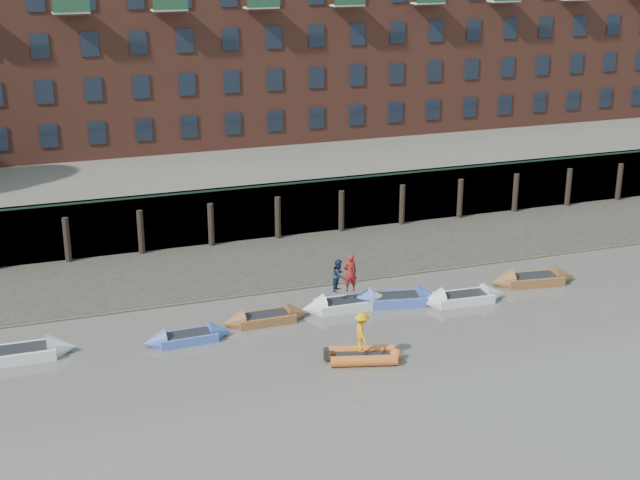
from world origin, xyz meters
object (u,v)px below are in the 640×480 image
rowboat_1 (188,337)px  rowboat_6 (533,279)px  rowboat_0 (18,354)px  rib_tender (366,356)px  person_rower_b (339,275)px  person_rower_a (350,273)px  rowboat_5 (463,298)px  rowboat_4 (394,299)px  person_rib_crew (362,332)px  rowboat_2 (265,318)px  rowboat_3 (347,304)px

rowboat_1 → rowboat_6: 18.21m
rowboat_0 → rib_tender: rowboat_0 is taller
rowboat_0 → person_rower_b: 14.85m
rib_tender → person_rower_a: person_rower_a is taller
rowboat_5 → rowboat_6: 4.66m
rowboat_4 → rowboat_6: rowboat_6 is taller
person_rower_a → person_rower_b: person_rower_a is taller
rowboat_5 → person_rower_b: (-5.99, 1.41, 1.45)m
rowboat_5 → person_rower_a: 5.85m
rowboat_0 → person_rib_crew: size_ratio=2.79×
rowboat_1 → rowboat_4: rowboat_4 is taller
rowboat_2 → rowboat_3: size_ratio=0.91×
rowboat_2 → person_rower_b: size_ratio=2.64×
rowboat_0 → rowboat_3: size_ratio=1.05×
rowboat_2 → person_rower_a: person_rower_a is taller
rowboat_5 → rowboat_2: bearing=178.5°
rib_tender → person_rib_crew: size_ratio=1.82×
rowboat_4 → person_rib_crew: person_rib_crew is taller
rowboat_0 → rowboat_5: (20.76, -0.81, -0.02)m
rowboat_6 → rib_tender: (-11.45, -5.25, -0.01)m
rowboat_5 → rowboat_4: bearing=168.1°
rowboat_2 → rowboat_0: bearing=-179.5°
rowboat_5 → rowboat_0: bearing=-178.3°
rowboat_6 → person_rib_crew: size_ratio=2.77×
rowboat_0 → rib_tender: size_ratio=1.53×
rowboat_1 → person_rower_b: bearing=8.4°
rowboat_3 → rowboat_4: (2.40, -0.24, 0.00)m
rowboat_4 → person_rower_a: 2.75m
rowboat_2 → person_rower_b: bearing=7.1°
rowboat_0 → rowboat_4: bearing=1.7°
rib_tender → rowboat_0: bearing=175.5°
rowboat_3 → rowboat_4: 2.42m
rowboat_0 → person_rib_crew: 14.61m
rowboat_2 → rowboat_1: bearing=-167.8°
rowboat_0 → person_rower_b: person_rower_b is taller
rowboat_1 → rib_tender: size_ratio=1.26×
person_rower_a → rowboat_0: bearing=4.7°
rowboat_6 → rowboat_0: bearing=-172.0°
person_rib_crew → rowboat_4: bearing=-28.0°
person_rower_b → rowboat_2: bearing=136.2°
rowboat_5 → rib_tender: (-6.90, -4.26, 0.00)m
rowboat_2 → rowboat_6: size_ratio=0.87×
rowboat_0 → rowboat_5: size_ratio=1.08×
rowboat_4 → person_rib_crew: bearing=-115.9°
rowboat_1 → person_rower_a: size_ratio=2.14×
person_rower_a → person_rower_b: 0.56m
rowboat_4 → rowboat_6: (7.82, 0.06, 0.00)m
rowboat_6 → person_rower_a: (-10.06, 0.19, 1.58)m
rowboat_2 → rib_tender: (2.91, -5.19, 0.02)m
rowboat_4 → person_rower_b: size_ratio=3.04×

